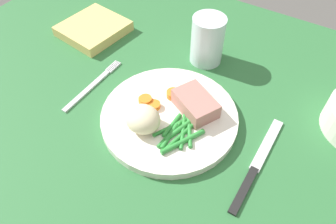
% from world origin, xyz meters
% --- Properties ---
extents(dining_table, '(1.20, 0.90, 0.02)m').
position_xyz_m(dining_table, '(0.00, 0.00, 0.01)').
color(dining_table, '#2D6B38').
rests_on(dining_table, ground).
extents(dinner_plate, '(0.25, 0.25, 0.02)m').
position_xyz_m(dinner_plate, '(-0.02, -0.00, 0.03)').
color(dinner_plate, white).
rests_on(dinner_plate, dining_table).
extents(meat_portion, '(0.10, 0.08, 0.03)m').
position_xyz_m(meat_portion, '(0.01, 0.03, 0.05)').
color(meat_portion, '#B2756B').
rests_on(meat_portion, dinner_plate).
extents(mashed_potatoes, '(0.06, 0.06, 0.04)m').
position_xyz_m(mashed_potatoes, '(-0.04, -0.05, 0.06)').
color(mashed_potatoes, beige).
rests_on(mashed_potatoes, dinner_plate).
extents(carrot_slices, '(0.06, 0.07, 0.01)m').
position_xyz_m(carrot_slices, '(-0.06, 0.01, 0.04)').
color(carrot_slices, orange).
rests_on(carrot_slices, dinner_plate).
extents(green_beans, '(0.07, 0.09, 0.01)m').
position_xyz_m(green_beans, '(0.02, -0.03, 0.04)').
color(green_beans, '#2D8C38').
rests_on(green_beans, dinner_plate).
extents(fork, '(0.01, 0.17, 0.00)m').
position_xyz_m(fork, '(-0.20, -0.01, 0.02)').
color(fork, silver).
rests_on(fork, dining_table).
extents(knife, '(0.02, 0.21, 0.01)m').
position_xyz_m(knife, '(0.15, -0.01, 0.02)').
color(knife, black).
rests_on(knife, dining_table).
extents(water_glass, '(0.07, 0.07, 0.10)m').
position_xyz_m(water_glass, '(-0.04, 0.19, 0.06)').
color(water_glass, silver).
rests_on(water_glass, dining_table).
extents(napkin, '(0.15, 0.15, 0.02)m').
position_xyz_m(napkin, '(-0.31, 0.13, 0.03)').
color(napkin, '#DBBC6B').
rests_on(napkin, dining_table).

